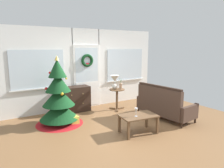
% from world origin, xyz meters
% --- Properties ---
extents(ground_plane, '(6.76, 6.76, 0.00)m').
position_xyz_m(ground_plane, '(0.00, 0.00, 0.00)').
color(ground_plane, brown).
extents(back_wall_with_door, '(5.20, 0.19, 2.55)m').
position_xyz_m(back_wall_with_door, '(0.00, 2.08, 1.28)').
color(back_wall_with_door, white).
rests_on(back_wall_with_door, ground).
extents(christmas_tree, '(1.21, 1.21, 1.77)m').
position_xyz_m(christmas_tree, '(-1.27, 1.01, 0.62)').
color(christmas_tree, '#4C331E').
rests_on(christmas_tree, ground).
extents(dresser_cabinet, '(0.90, 0.45, 0.78)m').
position_xyz_m(dresser_cabinet, '(-0.54, 1.79, 0.39)').
color(dresser_cabinet, black).
rests_on(dresser_cabinet, ground).
extents(settee_sofa, '(0.87, 1.68, 0.96)m').
position_xyz_m(settee_sofa, '(1.31, -0.10, 0.38)').
color(settee_sofa, black).
rests_on(settee_sofa, ground).
extents(side_table, '(0.50, 0.48, 0.67)m').
position_xyz_m(side_table, '(0.67, 1.26, 0.47)').
color(side_table, brown).
rests_on(side_table, ground).
extents(table_lamp, '(0.28, 0.28, 0.44)m').
position_xyz_m(table_lamp, '(0.61, 1.30, 0.95)').
color(table_lamp, silver).
rests_on(table_lamp, side_table).
extents(flower_vase, '(0.11, 0.10, 0.35)m').
position_xyz_m(flower_vase, '(0.77, 1.20, 0.78)').
color(flower_vase, tan).
rests_on(flower_vase, side_table).
extents(coffee_table, '(0.90, 0.62, 0.43)m').
position_xyz_m(coffee_table, '(0.11, -0.52, 0.36)').
color(coffee_table, brown).
rests_on(coffee_table, ground).
extents(wine_glass, '(0.08, 0.08, 0.20)m').
position_xyz_m(wine_glass, '(0.02, -0.55, 0.57)').
color(wine_glass, silver).
rests_on(wine_glass, coffee_table).
extents(gift_box, '(0.21, 0.19, 0.21)m').
position_xyz_m(gift_box, '(-0.95, 0.78, 0.10)').
color(gift_box, '#D8C64C').
rests_on(gift_box, ground).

